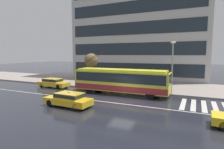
{
  "coord_description": "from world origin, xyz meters",
  "views": [
    {
      "loc": [
        6.84,
        -17.25,
        4.76
      ],
      "look_at": [
        -2.83,
        3.73,
        2.19
      ],
      "focal_mm": 29.52,
      "sensor_mm": 36.0,
      "label": 1
    }
  ],
  "objects": [
    {
      "name": "street_tree_bare",
      "position": [
        -7.75,
        6.88,
        3.73
      ],
      "size": [
        2.09,
        2.09,
        4.73
      ],
      "color": "brown",
      "rests_on": "sidewalk_slab"
    },
    {
      "name": "taxi_oncoming_near",
      "position": [
        -3.61,
        -4.02,
        0.7
      ],
      "size": [
        4.53,
        1.95,
        1.39
      ],
      "color": "yellow",
      "rests_on": "ground_plane"
    },
    {
      "name": "street_lamp",
      "position": [
        4.28,
        5.04,
        3.77
      ],
      "size": [
        0.6,
        0.32,
        6.06
      ],
      "color": "gray",
      "rests_on": "sidewalk_slab"
    },
    {
      "name": "office_tower_corner_left",
      "position": [
        -4.11,
        20.04,
        13.07
      ],
      "size": [
        26.23,
        10.83,
        26.13
      ],
      "color": "#B5B6B4",
      "rests_on": "ground_plane"
    },
    {
      "name": "ground_plane",
      "position": [
        0.0,
        0.0,
        0.0
      ],
      "size": [
        160.0,
        160.0,
        0.0
      ],
      "primitive_type": "plane",
      "color": "#20222B"
    },
    {
      "name": "crosswalk_stripe_inner_a",
      "position": [
        6.74,
        1.29,
        0.0
      ],
      "size": [
        0.44,
        4.4,
        0.01
      ],
      "primitive_type": "cube",
      "color": "beige",
      "rests_on": "ground_plane"
    },
    {
      "name": "crosswalk_stripe_edge_near",
      "position": [
        5.84,
        1.29,
        0.0
      ],
      "size": [
        0.44,
        4.4,
        0.01
      ],
      "primitive_type": "cube",
      "color": "beige",
      "rests_on": "ground_plane"
    },
    {
      "name": "crosswalk_stripe_center",
      "position": [
        7.64,
        1.29,
        0.0
      ],
      "size": [
        0.44,
        4.4,
        0.01
      ],
      "primitive_type": "cube",
      "color": "beige",
      "rests_on": "ground_plane"
    },
    {
      "name": "bus_shelter",
      "position": [
        -3.69,
        6.54,
        1.93
      ],
      "size": [
        3.65,
        1.58,
        2.41
      ],
      "color": "gray",
      "rests_on": "sidewalk_slab"
    },
    {
      "name": "pedestrian_approaching_curb",
      "position": [
        0.21,
        7.23,
        1.79
      ],
      "size": [
        1.56,
        1.56,
        2.0
      ],
      "color": "#5C484F",
      "rests_on": "sidewalk_slab"
    },
    {
      "name": "crosswalk_stripe_inner_b",
      "position": [
        8.54,
        1.29,
        0.0
      ],
      "size": [
        0.44,
        4.4,
        0.01
      ],
      "primitive_type": "cube",
      "color": "beige",
      "rests_on": "ground_plane"
    },
    {
      "name": "trolleybus",
      "position": [
        -1.34,
        2.99,
        1.63
      ],
      "size": [
        12.1,
        2.56,
        5.1
      ],
      "color": "yellow",
      "rests_on": "ground_plane"
    },
    {
      "name": "pedestrian_at_shelter",
      "position": [
        -4.26,
        6.65,
        1.71
      ],
      "size": [
        1.42,
        1.42,
        1.96
      ],
      "color": "black",
      "rests_on": "sidewalk_slab"
    },
    {
      "name": "lane_centre_line",
      "position": [
        0.0,
        -1.2,
        0.0
      ],
      "size": [
        72.0,
        0.14,
        0.01
      ],
      "primitive_type": "cube",
      "color": "silver",
      "rests_on": "ground_plane"
    },
    {
      "name": "sidewalk_slab",
      "position": [
        0.0,
        9.59,
        0.07
      ],
      "size": [
        80.0,
        10.0,
        0.14
      ],
      "primitive_type": "cube",
      "color": "gray",
      "rests_on": "ground_plane"
    },
    {
      "name": "taxi_queued_behind_bus",
      "position": [
        -11.79,
        2.97,
        0.7
      ],
      "size": [
        4.72,
        1.88,
        1.39
      ],
      "color": "yellow",
      "rests_on": "ground_plane"
    }
  ]
}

